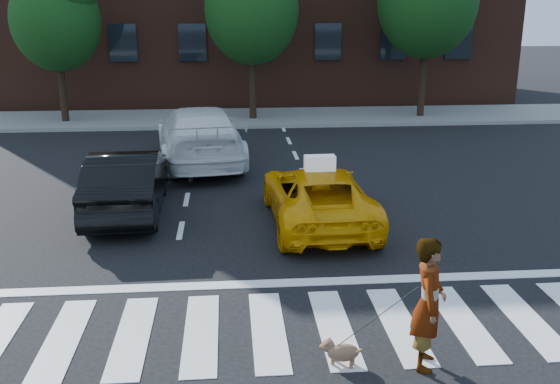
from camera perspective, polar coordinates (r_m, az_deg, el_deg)
name	(u,v)px	position (r m, az deg, el deg)	size (l,w,h in m)	color
ground	(268,330)	(9.56, -1.08, -12.52)	(120.00, 120.00, 0.00)	black
crosswalk	(268,330)	(9.55, -1.08, -12.49)	(13.00, 2.40, 0.01)	silver
stop_line	(262,284)	(10.97, -1.63, -8.38)	(12.00, 0.30, 0.01)	silver
sidewalk_far	(241,118)	(26.22, -3.62, 6.79)	(30.00, 4.00, 0.15)	slate
tree_left	(55,9)	(26.11, -19.85, 15.45)	(3.39, 3.38, 6.50)	black
taxi	(318,196)	(13.70, 3.48, -0.34)	(2.10, 4.55, 1.27)	orange
black_sedan	(127,181)	(14.81, -13.80, 0.94)	(1.56, 4.46, 1.47)	black
white_suv	(199,135)	(19.08, -7.38, 5.21)	(2.40, 5.90, 1.71)	white
woman	(429,303)	(8.53, 13.43, -9.88)	(0.67, 0.44, 1.84)	#999999
dog	(340,351)	(8.70, 5.49, -14.30)	(0.58, 0.40, 0.35)	#98784D
taxi_sign	(320,163)	(13.30, 3.66, 2.67)	(0.65, 0.28, 0.32)	white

